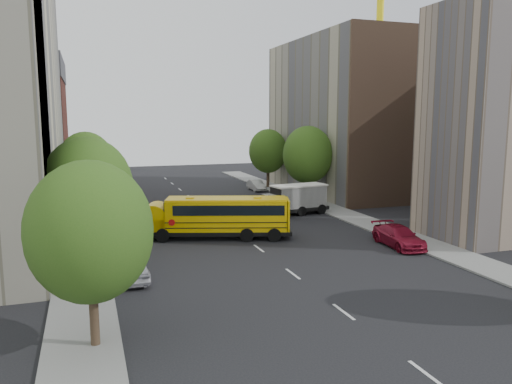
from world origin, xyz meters
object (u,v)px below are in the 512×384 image
street_tree_1 (88,189)px  parked_car_2 (111,199)px  street_tree_5 (268,151)px  street_tree_0 (90,232)px  parked_car_3 (399,236)px  parked_car_4 (295,197)px  street_tree_2 (86,163)px  safari_truck (295,199)px  parked_car_0 (134,268)px  street_tree_4 (308,155)px  parked_car_5 (256,185)px  parked_car_1 (107,219)px  tower_crane (395,3)px  school_bus (216,215)px

street_tree_1 → parked_car_2: size_ratio=1.60×
street_tree_5 → parked_car_2: (-19.80, -7.29, -4.02)m
street_tree_0 → parked_car_3: size_ratio=1.49×
street_tree_1 → parked_car_4: size_ratio=1.77×
street_tree_0 → street_tree_2: size_ratio=0.96×
street_tree_0 → parked_car_4: street_tree_0 is taller
safari_truck → parked_car_0: size_ratio=1.67×
street_tree_4 → parked_car_2: 20.82m
parked_car_2 → street_tree_4: bearing=171.1°
parked_car_5 → street_tree_5: bearing=40.1°
safari_truck → parked_car_0: (-15.98, -14.57, -0.77)m
street_tree_2 → parked_car_1: (1.40, -5.90, -4.10)m
parked_car_4 → street_tree_4: bearing=16.4°
street_tree_5 → street_tree_1: bearing=-126.3°
street_tree_0 → parked_car_5: street_tree_0 is taller
tower_crane → parked_car_3: size_ratio=7.19×
school_bus → parked_car_3: bearing=-11.9°
street_tree_5 → school_bus: bearing=-118.4°
street_tree_1 → parked_car_4: street_tree_1 is taller
street_tree_0 → parked_car_1: street_tree_0 is taller
street_tree_1 → tower_crane: bearing=37.8°
street_tree_2 → street_tree_5: (22.00, 12.00, -0.12)m
street_tree_5 → school_bus: (-13.02, -24.08, -2.96)m
parked_car_0 → street_tree_4: bearing=-134.4°
street_tree_2 → parked_car_4: (20.42, -0.42, -4.07)m
parked_car_0 → parked_car_5: size_ratio=1.02×
street_tree_0 → parked_car_4: (20.42, 27.58, -3.88)m
street_tree_1 → parked_car_3: bearing=-1.8°
parked_car_1 → parked_car_3: (19.05, -12.76, -0.00)m
parked_car_3 → parked_car_5: size_ratio=1.26×
street_tree_5 → parked_car_4: (-1.58, -12.42, -3.94)m
street_tree_5 → parked_car_3: bearing=-92.9°
street_tree_4 → parked_car_5: 11.29m
safari_truck → parked_car_0: 21.64m
street_tree_5 → parked_car_2: 21.48m
parked_car_0 → parked_car_1: bearing=-86.7°
safari_truck → parked_car_1: 16.80m
parked_car_0 → parked_car_4: (18.22, 19.71, 0.07)m
safari_truck → parked_car_5: (1.62, 15.72, -0.81)m
street_tree_0 → tower_crane: bearing=45.5°
parked_car_2 → parked_car_5: parked_car_2 is taller
tower_crane → parked_car_4: 34.70m
safari_truck → street_tree_4: bearing=46.6°
street_tree_4 → parked_car_0: 28.58m
street_tree_2 → parked_car_5: size_ratio=1.95×
street_tree_1 → parked_car_2: bearing=84.5°
street_tree_2 → parked_car_1: bearing=-76.6°
safari_truck → street_tree_5: bearing=68.8°
street_tree_2 → street_tree_5: 25.06m
school_bus → parked_car_4: (11.44, 11.66, -0.98)m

